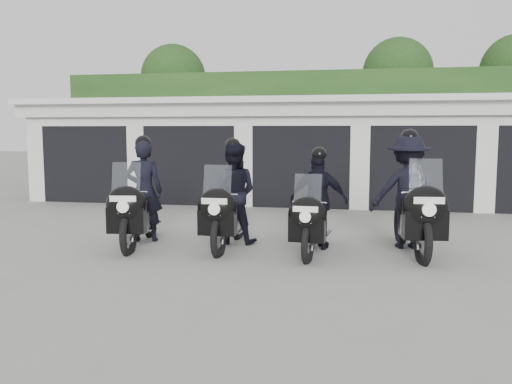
% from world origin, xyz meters
% --- Properties ---
extents(ground, '(80.00, 80.00, 0.00)m').
position_xyz_m(ground, '(0.00, 0.00, 0.00)').
color(ground, gray).
rests_on(ground, ground).
extents(garage_block, '(16.40, 6.80, 2.96)m').
position_xyz_m(garage_block, '(-0.00, 8.06, 1.42)').
color(garage_block, silver).
rests_on(garage_block, ground).
extents(background_vegetation, '(20.00, 3.90, 5.80)m').
position_xyz_m(background_vegetation, '(0.37, 12.92, 2.77)').
color(background_vegetation, '#1B3D16').
rests_on(background_vegetation, ground).
extents(police_bike_a, '(0.90, 2.34, 2.04)m').
position_xyz_m(police_bike_a, '(-2.38, 0.27, 0.81)').
color(police_bike_a, black).
rests_on(police_bike_a, ground).
extents(police_bike_b, '(0.90, 2.29, 2.00)m').
position_xyz_m(police_bike_b, '(-0.74, 0.52, 0.84)').
color(police_bike_b, black).
rests_on(police_bike_b, ground).
extents(police_bike_c, '(1.05, 2.12, 1.85)m').
position_xyz_m(police_bike_c, '(0.82, 0.32, 0.78)').
color(police_bike_c, black).
rests_on(police_bike_c, ground).
extents(police_bike_d, '(1.37, 2.48, 2.16)m').
position_xyz_m(police_bike_d, '(2.40, 0.71, 0.92)').
color(police_bike_d, black).
rests_on(police_bike_d, ground).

